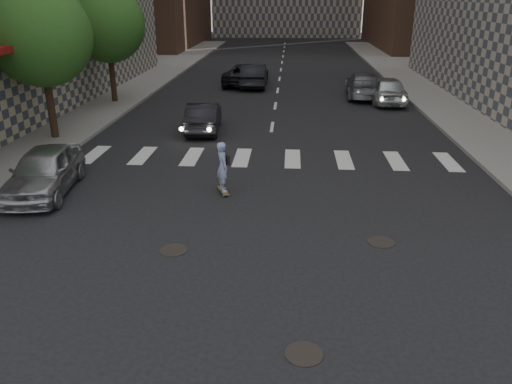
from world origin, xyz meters
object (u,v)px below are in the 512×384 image
traffic_car_d (386,90)px  traffic_car_e (254,76)px  skateboarder (223,167)px  tree_c (108,21)px  traffic_car_c (246,74)px  traffic_car_b (363,85)px  silver_sedan (44,171)px  tree_b (42,30)px  traffic_car_a (204,117)px

traffic_car_d → traffic_car_e: (-8.19, 4.98, -0.01)m
skateboarder → tree_c: bearing=99.4°
traffic_car_c → traffic_car_d: size_ratio=1.15×
tree_c → traffic_car_d: size_ratio=1.41×
traffic_car_b → skateboarder: bearing=71.5°
tree_c → silver_sedan: (2.45, -14.27, -3.91)m
skateboarder → traffic_car_b: 18.07m
tree_b → traffic_car_b: tree_b is taller
tree_b → silver_sedan: 7.79m
tree_b → traffic_car_c: bearing=64.3°
tree_b → silver_sedan: (2.45, -6.27, -3.91)m
tree_c → traffic_car_b: tree_c is taller
traffic_car_b → traffic_car_e: size_ratio=1.09×
tree_b → traffic_car_c: (7.16, 14.86, -3.90)m
tree_b → traffic_car_c: 16.95m
tree_b → traffic_car_b: size_ratio=1.27×
traffic_car_a → traffic_car_c: bearing=-98.2°
tree_b → traffic_car_d: size_ratio=1.41×
skateboarder → traffic_car_c: skateboarder is taller
traffic_car_c → traffic_car_e: bearing=135.9°
traffic_car_b → traffic_car_c: (-7.70, 4.00, -0.01)m
traffic_car_e → silver_sedan: bearing=74.6°
skateboarder → silver_sedan: skateboarder is taller
traffic_car_c → tree_b: bearing=72.1°
silver_sedan → traffic_car_c: 21.65m
traffic_car_a → traffic_car_e: bearing=-101.2°
traffic_car_d → traffic_car_c: bearing=-34.0°
traffic_car_b → traffic_car_c: size_ratio=0.97×
traffic_car_a → traffic_car_e: (1.48, 12.23, 0.11)m
skateboarder → traffic_car_a: (-1.93, 7.81, -0.22)m
traffic_car_d → traffic_car_e: traffic_car_d is taller
tree_c → skateboarder: size_ratio=3.85×
tree_b → traffic_car_b: (14.85, 10.86, -3.89)m
traffic_car_a → traffic_car_b: size_ratio=0.79×
silver_sedan → traffic_car_e: bearing=68.4°
tree_c → traffic_car_d: tree_c is taller
traffic_car_e → tree_b: bearing=60.4°
tree_c → traffic_car_a: bearing=-44.3°
skateboarder → traffic_car_b: (6.65, 16.81, -0.14)m
traffic_car_c → traffic_car_e: (0.60, -0.77, 0.04)m
traffic_car_c → traffic_car_e: traffic_car_e is taller
tree_b → traffic_car_d: bearing=29.7°
tree_c → traffic_car_e: 10.59m
tree_c → traffic_car_b: 15.62m
traffic_car_a → traffic_car_e: size_ratio=0.86×
tree_c → traffic_car_c: (7.16, 6.86, -3.90)m
tree_b → traffic_car_d: 18.77m
tree_c → traffic_car_d: 16.45m
traffic_car_c → traffic_car_d: 10.51m
tree_c → silver_sedan: bearing=-80.2°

